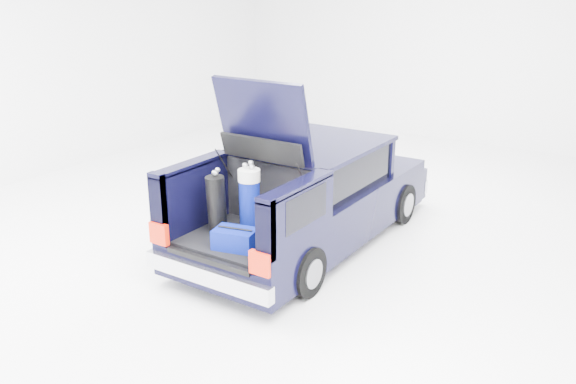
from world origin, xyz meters
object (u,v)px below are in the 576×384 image
Objects in this scene: car at (312,196)px; black_golf_bag at (217,205)px; blue_golf_bag at (250,200)px; blue_duffel at (235,239)px; red_suitcase at (296,215)px.

car is 5.58× the size of black_golf_bag.
blue_duffel is (0.16, -0.50, -0.29)m from blue_golf_bag.
blue_golf_bag is (-0.55, -0.19, 0.14)m from red_suitcase.
blue_golf_bag is 0.60m from blue_duffel.
car is 1.42m from blue_golf_bag.
red_suitcase is 0.63× the size of blue_golf_bag.
red_suitcase is 1.05× the size of blue_duffel.
blue_duffel is at bearing -20.29° from black_golf_bag.
blue_golf_bag is at bearing 94.13° from blue_duffel.
car is 1.73m from black_golf_bag.
car reaches higher than blue_duffel.
blue_golf_bag is at bearing 50.92° from black_golf_bag.
blue_golf_bag is at bearing -92.15° from car.
blue_golf_bag is (-0.05, -1.38, 0.34)m from car.
red_suitcase is at bearing -67.27° from car.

